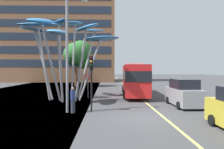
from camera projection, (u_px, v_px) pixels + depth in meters
ground at (131, 118)px, 12.73m from camera, size 120.00×240.00×0.10m
red_bus at (134, 78)px, 23.70m from camera, size 3.12×10.60×3.74m
leaf_sculpture at (64, 34)px, 19.78m from camera, size 10.12×9.21×8.52m
traffic_light_kerb_near at (91, 72)px, 14.48m from camera, size 0.28×0.42×3.96m
traffic_light_kerb_far at (92, 73)px, 19.51m from camera, size 0.28×0.42×3.73m
car_parked_mid at (184, 93)px, 16.74m from camera, size 2.03×4.40×2.23m
street_lamp at (72, 39)px, 14.14m from camera, size 1.54×0.44×8.12m
tree_pavement_near at (77, 54)px, 36.26m from camera, size 4.87×5.44×8.20m
pedestrian at (73, 100)px, 14.09m from camera, size 0.34×0.34×1.80m
no_entry_sign at (88, 82)px, 21.62m from camera, size 0.60×0.12×2.54m
backdrop_building at (61, 33)px, 53.16m from camera, size 27.55×11.21×24.99m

